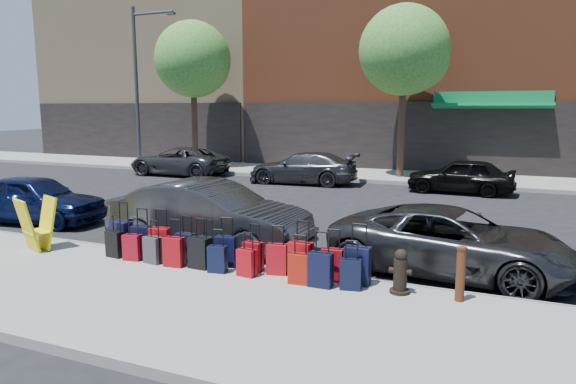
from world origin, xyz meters
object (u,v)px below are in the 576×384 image
at_px(tree_center, 407,53).
at_px(fire_hydrant, 400,273).
at_px(tree_left, 195,61).
at_px(display_rack, 37,225).
at_px(car_near_1, 210,216).
at_px(car_far_2, 461,176).
at_px(suitcase_front_5, 226,251).
at_px(bollard, 461,273).
at_px(car_far_0, 179,161).
at_px(streetlight, 139,77).
at_px(car_far_1, 303,168).
at_px(car_near_0, 35,199).
at_px(car_near_2, 452,241).

distance_m(tree_center, fire_hydrant, 15.48).
xyz_separation_m(tree_left, display_rack, (5.58, -14.83, -4.72)).
bearing_deg(car_near_1, display_rack, 123.60).
xyz_separation_m(car_near_1, car_far_2, (4.51, 10.13, -0.11)).
bearing_deg(suitcase_front_5, car_near_1, 120.75).
relative_size(tree_left, car_near_1, 1.59).
bearing_deg(car_far_2, display_rack, -29.50).
relative_size(tree_left, bollard, 8.43).
bearing_deg(car_far_0, tree_left, -166.50).
relative_size(display_rack, car_near_1, 0.24).
distance_m(streetlight, car_far_1, 10.78).
bearing_deg(car_far_0, streetlight, -115.24).
bearing_deg(streetlight, car_near_1, -46.59).
height_order(streetlight, car_far_2, streetlight).
relative_size(tree_center, car_near_0, 1.86).
bearing_deg(bollard, tree_left, 134.18).
relative_size(car_near_1, car_far_1, 1.01).
xyz_separation_m(fire_hydrant, bollard, (0.92, 0.01, 0.11)).
height_order(streetlight, car_near_1, streetlight).
xyz_separation_m(suitcase_front_5, car_near_2, (3.91, 1.67, 0.19)).
relative_size(car_near_0, car_near_1, 0.85).
relative_size(streetlight, suitcase_front_5, 8.52).
relative_size(streetlight, fire_hydrant, 10.94).
bearing_deg(tree_left, car_far_1, -21.74).
bearing_deg(car_far_1, suitcase_front_5, 10.52).
bearing_deg(car_near_0, tree_center, -38.51).
bearing_deg(tree_left, car_near_2, -42.63).
bearing_deg(car_far_0, display_rack, 23.62).
relative_size(streetlight, display_rack, 7.26).
distance_m(suitcase_front_5, fire_hydrant, 3.30).
distance_m(display_rack, car_far_0, 13.39).
xyz_separation_m(car_far_0, car_far_2, (12.58, -0.33, -0.01)).
bearing_deg(car_near_1, bollard, -104.95).
bearing_deg(display_rack, car_near_2, 36.06).
relative_size(car_near_1, car_near_2, 1.01).
height_order(tree_left, car_near_1, tree_left).
xyz_separation_m(tree_left, fire_hydrant, (13.10, -14.44, -4.93)).
height_order(tree_left, streetlight, streetlight).
height_order(tree_center, car_far_2, tree_center).
bearing_deg(suitcase_front_5, tree_center, 77.23).
height_order(display_rack, car_far_2, car_far_2).
xyz_separation_m(tree_center, suitcase_front_5, (-0.69, -14.30, -4.97)).
bearing_deg(car_near_1, streetlight, 44.26).
bearing_deg(fire_hydrant, car_far_2, 93.07).
bearing_deg(car_near_2, bollard, -164.03).
bearing_deg(bollard, fire_hydrant, -179.24).
bearing_deg(streetlight, car_near_2, -35.60).
xyz_separation_m(tree_center, car_far_0, (-9.98, -2.44, -4.76)).
distance_m(bollard, display_rack, 8.45).
height_order(tree_center, car_far_0, tree_center).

